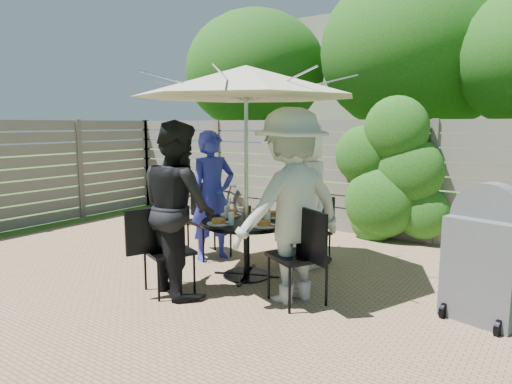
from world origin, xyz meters
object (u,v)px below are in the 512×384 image
Objects in this scene: glass_front at (231,219)px; coffee_cup at (267,215)px; person_back at (304,195)px; bicycle at (221,197)px; plate_back at (272,215)px; patio_table at (247,238)px; glass_back at (260,211)px; chair_left at (209,235)px; syrup_jug at (247,212)px; plate_right at (264,224)px; person_left at (213,196)px; plate_left at (231,213)px; glass_right at (267,217)px; umbrella at (246,82)px; glass_left at (227,212)px; chair_right at (298,275)px; bbq_grill at (486,259)px; chair_back at (311,245)px; person_right at (290,207)px; person_front at (179,208)px; chair_front at (168,268)px.

glass_front reaches higher than coffee_cup.
person_back is 1.07× the size of bicycle.
person_back is at bearing 67.41° from plate_back.
plate_back reaches higher than patio_table.
chair_left is at bearing 174.23° from glass_back.
syrup_jug is 3.13m from bicycle.
person_back is at bearing 90.86° from plate_right.
person_left is 6.51× the size of plate_right.
plate_left is 0.63m from glass_right.
glass_left is (-0.28, 0.00, -1.48)m from umbrella.
patio_table is 1.36× the size of chair_right.
bbq_grill reaches higher than coffee_cup.
coffee_cup is at bearing 6.68° from chair_back.
plate_back is 1.86× the size of glass_right.
glass_right is at bearing -100.42° from person_right.
chair_back is 2.20m from bbq_grill.
person_front is at bearing 47.00° from chair_right.
chair_left reaches higher than syrup_jug.
bicycle is at bearing 131.60° from plate_left.
bicycle is (-2.60, 1.39, 0.20)m from chair_back.
coffee_cup is at bearing -76.69° from person_left.
chair_right is 1.13m from syrup_jug.
umbrella is 1.56m from person_back.
chair_back is at bearing 67.44° from plate_back.
chair_right reaches higher than glass_front.
bicycle is at bearing 138.75° from coffee_cup.
syrup_jug is (0.24, 0.07, 0.01)m from glass_left.
plate_left is 2.79m from bbq_grill.
person_front is at bearing -136.03° from plate_right.
glass_left is at bearing -160.05° from bbq_grill.
person_right reaches higher than person_back.
plate_back is at bearing -14.10° from chair_right.
chair_left is at bearing 177.88° from plate_back.
plate_left is (-0.33, 0.14, 0.23)m from patio_table.
chair_right is at bearing -36.30° from glass_back.
person_right is (1.14, 0.57, 0.69)m from chair_front.
coffee_cup reaches higher than plate_left.
glass_left is (-1.05, 0.32, -0.22)m from person_right.
bbq_grill is at bearing 7.11° from glass_right.
glass_left is at bearing -141.77° from plate_back.
plate_left is 1.86× the size of glass_left.
plate_back is (-0.75, 0.71, 0.40)m from chair_right.
glass_back is (0.77, -0.04, -0.10)m from person_left.
person_front is 0.89m from syrup_jug.
chair_right is at bearing 89.21° from person_right.
person_left reaches higher than bicycle.
glass_back is (0.34, 0.14, 0.05)m from plate_left.
plate_right is (-0.43, 0.18, -0.27)m from person_right.
bicycle reaches higher than glass_right.
chair_right is 3.83× the size of plate_right.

